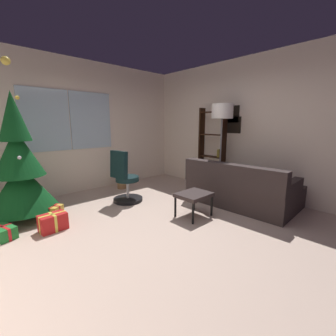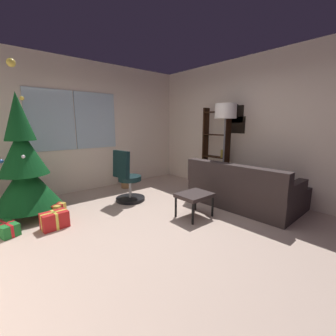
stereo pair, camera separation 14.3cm
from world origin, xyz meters
TOP-DOWN VIEW (x-y plane):
  - ground_plane at (0.00, 0.00)m, footprint 4.60×5.15m
  - wall_back_with_windows at (-0.02, 2.62)m, footprint 4.60×0.12m
  - wall_right_with_frames at (2.35, 0.00)m, footprint 0.12×5.15m
  - couch at (1.70, -0.41)m, footprint 1.72×1.87m
  - footstool at (0.55, -0.05)m, footprint 0.52×0.43m
  - holiday_tree at (-1.46, 1.71)m, footprint 0.99×0.99m
  - gift_box_red at (-1.27, 0.98)m, footprint 0.36×0.24m
  - gift_box_green at (-1.82, 1.18)m, footprint 0.30×0.39m
  - gift_box_gold at (-1.14, 1.39)m, footprint 0.30×0.30m
  - office_chair at (0.13, 1.29)m, footprint 0.56×0.56m
  - bookshelf at (2.08, 0.74)m, footprint 0.18×0.64m
  - floor_lamp at (1.73, 0.27)m, footprint 0.41×0.41m
  - potted_plant at (0.57, 2.16)m, footprint 0.31×0.39m

SIDE VIEW (x-z plane):
  - ground_plane at x=0.00m, z-range -0.10..0.00m
  - gift_box_green at x=-1.82m, z-range 0.00..0.17m
  - gift_box_gold at x=-1.14m, z-range 0.00..0.22m
  - gift_box_red at x=-1.27m, z-range 0.00..0.24m
  - couch at x=1.70m, z-range -0.12..0.69m
  - potted_plant at x=0.57m, z-range -0.04..0.63m
  - footstool at x=0.55m, z-range 0.14..0.53m
  - office_chair at x=0.13m, z-range -0.11..0.88m
  - bookshelf at x=2.08m, z-range -0.12..1.71m
  - holiday_tree at x=-1.46m, z-range -0.40..2.00m
  - wall_right_with_frames at x=2.35m, z-range 0.00..2.80m
  - wall_back_with_windows at x=-0.02m, z-range 0.01..2.81m
  - floor_lamp at x=1.73m, z-range 0.68..2.54m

